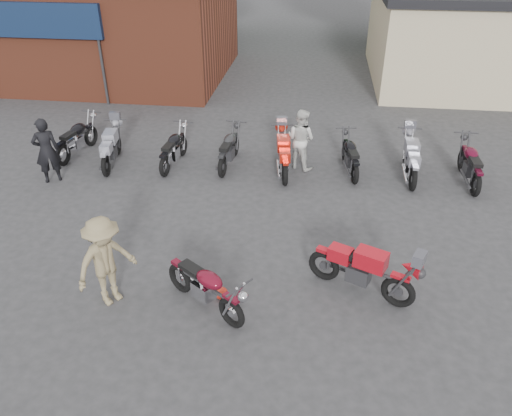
# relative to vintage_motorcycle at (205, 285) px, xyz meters

# --- Properties ---
(ground) EXTENTS (90.00, 90.00, 0.00)m
(ground) POSITION_rel_vintage_motorcycle_xyz_m (0.58, 0.75, -0.56)
(ground) COLOR #2E2E31
(brick_building) EXTENTS (12.00, 8.00, 4.00)m
(brick_building) POSITION_rel_vintage_motorcycle_xyz_m (-8.42, 14.75, 1.44)
(brick_building) COLOR brown
(brick_building) RESTS_ON ground
(stucco_building) EXTENTS (10.00, 8.00, 3.50)m
(stucco_building) POSITION_rel_vintage_motorcycle_xyz_m (9.08, 15.75, 1.19)
(stucco_building) COLOR tan
(stucco_building) RESTS_ON ground
(vintage_motorcycle) EXTENTS (1.94, 1.64, 1.12)m
(vintage_motorcycle) POSITION_rel_vintage_motorcycle_xyz_m (0.00, 0.00, 0.00)
(vintage_motorcycle) COLOR #5D0B1B
(vintage_motorcycle) RESTS_ON ground
(sportbike) EXTENTS (2.17, 1.49, 1.20)m
(sportbike) POSITION_rel_vintage_motorcycle_xyz_m (2.84, 0.82, 0.04)
(sportbike) COLOR red
(sportbike) RESTS_ON ground
(helmet) EXTENTS (0.34, 0.34, 0.24)m
(helmet) POSITION_rel_vintage_motorcycle_xyz_m (0.21, 0.31, -0.44)
(helmet) COLOR red
(helmet) RESTS_ON ground
(person_dark) EXTENTS (0.78, 0.72, 1.79)m
(person_dark) POSITION_rel_vintage_motorcycle_xyz_m (-5.24, 4.47, 0.34)
(person_dark) COLOR black
(person_dark) RESTS_ON ground
(person_light) EXTENTS (1.05, 0.98, 1.72)m
(person_light) POSITION_rel_vintage_motorcycle_xyz_m (1.39, 6.16, 0.30)
(person_light) COLOR silver
(person_light) RESTS_ON ground
(person_tan) EXTENTS (1.25, 1.34, 1.81)m
(person_tan) POSITION_rel_vintage_motorcycle_xyz_m (-1.82, -0.00, 0.35)
(person_tan) COLOR #877853
(person_tan) RESTS_ON ground
(row_bike_0) EXTENTS (0.96, 2.09, 1.17)m
(row_bike_0) POSITION_rel_vintage_motorcycle_xyz_m (-5.24, 6.19, 0.02)
(row_bike_0) COLOR black
(row_bike_0) RESTS_ON ground
(row_bike_1) EXTENTS (0.95, 2.06, 1.15)m
(row_bike_1) POSITION_rel_vintage_motorcycle_xyz_m (-4.00, 5.68, 0.02)
(row_bike_1) COLOR #9A9BA8
(row_bike_1) RESTS_ON ground
(row_bike_2) EXTENTS (0.82, 1.99, 1.12)m
(row_bike_2) POSITION_rel_vintage_motorcycle_xyz_m (-2.20, 5.85, 0.00)
(row_bike_2) COLOR black
(row_bike_2) RESTS_ON ground
(row_bike_3) EXTENTS (0.81, 2.01, 1.14)m
(row_bike_3) POSITION_rel_vintage_motorcycle_xyz_m (-0.62, 6.02, 0.01)
(row_bike_3) COLOR #252628
(row_bike_3) RESTS_ON ground
(row_bike_4) EXTENTS (0.96, 2.11, 1.18)m
(row_bike_4) POSITION_rel_vintage_motorcycle_xyz_m (0.94, 5.80, 0.03)
(row_bike_4) COLOR #B11C0E
(row_bike_4) RESTS_ON ground
(row_bike_5) EXTENTS (0.92, 1.96, 1.09)m
(row_bike_5) POSITION_rel_vintage_motorcycle_xyz_m (2.79, 6.05, -0.01)
(row_bike_5) COLOR black
(row_bike_5) RESTS_ON ground
(row_bike_6) EXTENTS (0.72, 2.08, 1.20)m
(row_bike_6) POSITION_rel_vintage_motorcycle_xyz_m (4.41, 5.94, 0.04)
(row_bike_6) COLOR gray
(row_bike_6) RESTS_ON ground
(row_bike_7) EXTENTS (0.68, 2.05, 1.19)m
(row_bike_7) POSITION_rel_vintage_motorcycle_xyz_m (5.95, 5.83, 0.03)
(row_bike_7) COLOR #49091D
(row_bike_7) RESTS_ON ground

